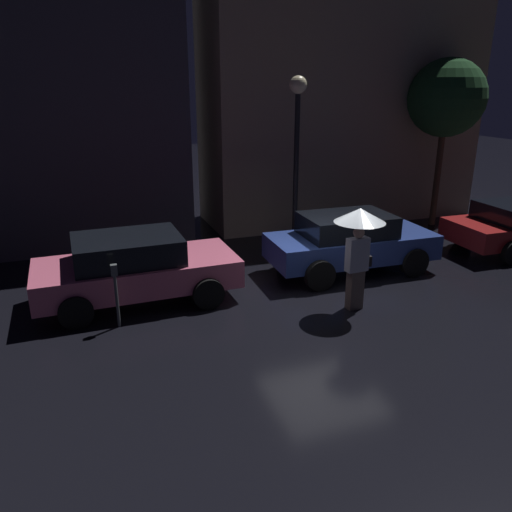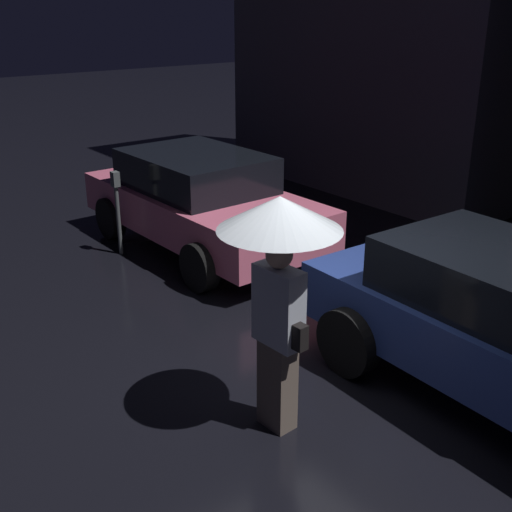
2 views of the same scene
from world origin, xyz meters
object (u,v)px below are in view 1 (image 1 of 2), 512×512
Objects in this scene: parked_car_blue at (350,241)px; parking_meter at (116,289)px; pedestrian_with_umbrella at (359,232)px; parked_car_pink at (135,267)px; street_lamp_near at (297,127)px.

parked_car_blue is 5.81m from parking_meter.
pedestrian_with_umbrella is at bearing -9.88° from parking_meter.
parked_car_pink is at bearing 151.54° from pedestrian_with_umbrella.
parked_car_blue is at bearing 11.34° from parking_meter.
parking_meter is at bearing 166.67° from pedestrian_with_umbrella.
parked_car_blue is at bearing -1.21° from parked_car_pink.
parking_meter is (-0.49, -1.14, 0.02)m from parked_car_pink.
parked_car_blue is 2.37m from pedestrian_with_umbrella.
pedestrian_with_umbrella is at bearing -26.20° from parked_car_pink.
pedestrian_with_umbrella is at bearing -96.94° from street_lamp_near.
parked_car_pink is 4.73m from pedestrian_with_umbrella.
parked_car_blue reaches higher than parking_meter.
street_lamp_near is (4.72, 2.26, 2.61)m from parked_car_pink.
parked_car_pink is 0.91× the size of street_lamp_near.
parked_car_blue is at bearing 59.73° from pedestrian_with_umbrella.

